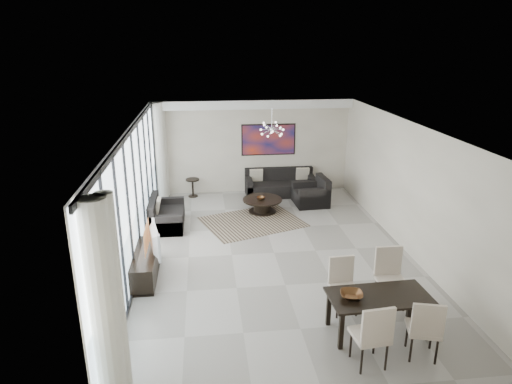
{
  "coord_description": "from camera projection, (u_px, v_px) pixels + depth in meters",
  "views": [
    {
      "loc": [
        -1.5,
        -9.24,
        4.59
      ],
      "look_at": [
        -0.34,
        0.65,
        1.25
      ],
      "focal_mm": 32.0,
      "sensor_mm": 36.0,
      "label": 1
    }
  ],
  "objects": [
    {
      "name": "bowl_coffee",
      "position": [
        261.0,
        198.0,
        12.61
      ],
      "size": [
        0.25,
        0.25,
        0.07
      ],
      "primitive_type": "imported",
      "rotation": [
        0.0,
        0.0,
        0.07
      ],
      "color": "brown",
      "rests_on": "coffee_table"
    },
    {
      "name": "tv_console",
      "position": [
        145.0,
        264.0,
        9.24
      ],
      "size": [
        0.47,
        1.67,
        0.52
      ],
      "primitive_type": "cube",
      "color": "black",
      "rests_on": "floor"
    },
    {
      "name": "bowl_dining",
      "position": [
        351.0,
        295.0,
        7.25
      ],
      "size": [
        0.42,
        0.42,
        0.09
      ],
      "primitive_type": "imported",
      "rotation": [
        0.0,
        0.0,
        -0.17
      ],
      "color": "brown",
      "rests_on": "dining_table"
    },
    {
      "name": "coffee_table",
      "position": [
        262.0,
        205.0,
        12.71
      ],
      "size": [
        1.1,
        1.1,
        0.38
      ],
      "color": "black",
      "rests_on": "floor"
    },
    {
      "name": "painting",
      "position": [
        268.0,
        140.0,
        14.06
      ],
      "size": [
        1.68,
        0.04,
        0.98
      ],
      "primitive_type": "cube",
      "color": "red",
      "rests_on": "room_shell"
    },
    {
      "name": "dining_chair_sw",
      "position": [
        373.0,
        332.0,
        6.51
      ],
      "size": [
        0.53,
        0.53,
        1.06
      ],
      "color": "beige",
      "rests_on": "floor"
    },
    {
      "name": "room_shell",
      "position": [
        296.0,
        191.0,
        9.91
      ],
      "size": [
        6.0,
        9.0,
        2.9
      ],
      "color": "#A8A39B",
      "rests_on": "ground"
    },
    {
      "name": "side_table",
      "position": [
        193.0,
        185.0,
        13.9
      ],
      "size": [
        0.41,
        0.41,
        0.56
      ],
      "color": "black",
      "rests_on": "floor"
    },
    {
      "name": "dining_chair_se",
      "position": [
        425.0,
        326.0,
        6.71
      ],
      "size": [
        0.57,
        0.57,
        1.01
      ],
      "color": "beige",
      "rests_on": "floor"
    },
    {
      "name": "dining_chair_nw",
      "position": [
        343.0,
        280.0,
        8.02
      ],
      "size": [
        0.48,
        0.48,
        0.99
      ],
      "color": "beige",
      "rests_on": "floor"
    },
    {
      "name": "television",
      "position": [
        151.0,
        240.0,
        9.04
      ],
      "size": [
        0.32,
        0.99,
        0.57
      ],
      "primitive_type": "imported",
      "rotation": [
        0.0,
        0.0,
        1.77
      ],
      "color": "gray",
      "rests_on": "tv_console"
    },
    {
      "name": "armchair",
      "position": [
        312.0,
        195.0,
        13.28
      ],
      "size": [
        0.97,
        1.02,
        0.81
      ],
      "color": "black",
      "rests_on": "floor"
    },
    {
      "name": "window_wall",
      "position": [
        140.0,
        196.0,
        9.54
      ],
      "size": [
        0.37,
        8.95,
        2.9
      ],
      "color": "white",
      "rests_on": "floor"
    },
    {
      "name": "sofa_main",
      "position": [
        280.0,
        186.0,
        14.16
      ],
      "size": [
        2.14,
        0.88,
        0.78
      ],
      "color": "black",
      "rests_on": "floor"
    },
    {
      "name": "chandelier",
      "position": [
        272.0,
        129.0,
        11.96
      ],
      "size": [
        0.66,
        0.66,
        0.71
      ],
      "color": "silver",
      "rests_on": "room_shell"
    },
    {
      "name": "soffit",
      "position": [
        253.0,
        104.0,
        13.49
      ],
      "size": [
        5.98,
        0.4,
        0.26
      ],
      "primitive_type": "cube",
      "color": "white",
      "rests_on": "room_shell"
    },
    {
      "name": "rug",
      "position": [
        253.0,
        222.0,
        12.07
      ],
      "size": [
        2.94,
        2.6,
        0.01
      ],
      "primitive_type": "cube",
      "rotation": [
        0.0,
        0.0,
        0.35
      ],
      "color": "black",
      "rests_on": "floor"
    },
    {
      "name": "dining_table",
      "position": [
        379.0,
        300.0,
        7.35
      ],
      "size": [
        1.67,
        0.88,
        0.68
      ],
      "color": "black",
      "rests_on": "floor"
    },
    {
      "name": "loveseat",
      "position": [
        165.0,
        217.0,
        11.74
      ],
      "size": [
        0.84,
        1.49,
        0.74
      ],
      "color": "black",
      "rests_on": "floor"
    },
    {
      "name": "dining_chair_ne",
      "position": [
        390.0,
        272.0,
        8.18
      ],
      "size": [
        0.5,
        0.5,
        1.08
      ],
      "color": "beige",
      "rests_on": "floor"
    }
  ]
}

